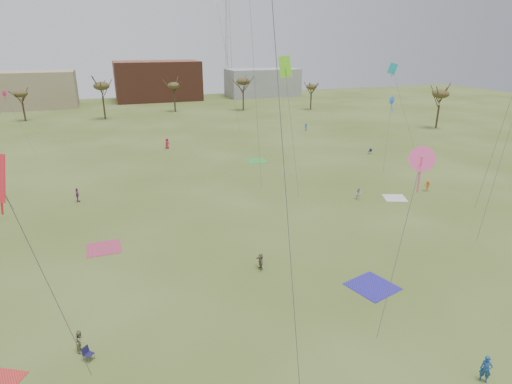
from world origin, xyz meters
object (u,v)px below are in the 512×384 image
object	(u,v)px
flyer_near_right	(486,369)
camp_chair_right	(370,152)
camp_chair_left	(89,356)
radio_tower	(228,37)

from	to	relation	value
flyer_near_right	camp_chair_right	size ratio (longest dim) A/B	1.93
camp_chair_right	camp_chair_left	bearing A→B (deg)	-71.78
camp_chair_left	flyer_near_right	bearing A→B (deg)	-68.80
camp_chair_left	camp_chair_right	world-z (taller)	same
flyer_near_right	camp_chair_left	bearing A→B (deg)	-156.31
camp_chair_right	radio_tower	distance (m)	89.06
camp_chair_left	radio_tower	world-z (taller)	radio_tower
camp_chair_right	flyer_near_right	bearing A→B (deg)	-48.08
camp_chair_left	camp_chair_right	size ratio (longest dim) A/B	1.00
flyer_near_right	radio_tower	size ratio (longest dim) A/B	0.04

